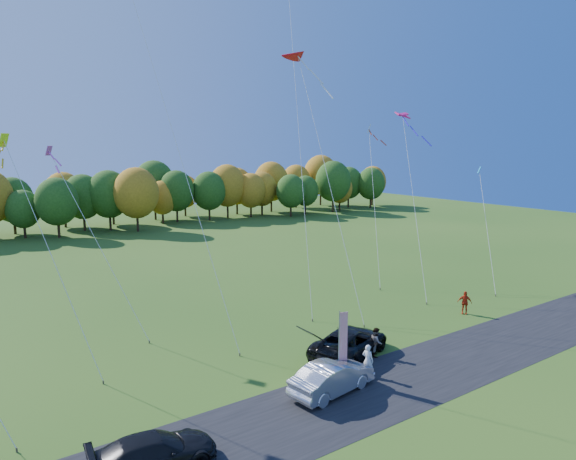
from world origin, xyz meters
TOP-DOWN VIEW (x-y plane):
  - ground at (0.00, 0.00)m, footprint 160.00×160.00m
  - asphalt_strip at (0.00, -4.00)m, footprint 90.00×6.00m
  - tree_line at (0.00, 55.00)m, footprint 116.00×12.00m
  - black_suv at (0.47, 0.12)m, footprint 6.60×4.59m
  - silver_sedan at (-3.42, -2.93)m, footprint 5.17×2.43m
  - dark_truck_a at (-13.28, -3.86)m, footprint 5.19×2.56m
  - person_tailgate_a at (-0.56, -2.56)m, footprint 0.61×0.76m
  - person_tailgate_b at (1.78, -0.82)m, footprint 1.07×1.09m
  - person_east at (12.85, 1.03)m, footprint 0.97×1.09m
  - feather_flag at (-1.99, -2.02)m, footprint 0.50×0.20m
  - kite_delta_blue at (-6.79, 8.73)m, footprint 4.83×10.75m
  - kite_parafoil_orange at (5.62, 12.63)m, footprint 8.53×13.44m
  - kite_delta_red at (5.24, 8.42)m, footprint 2.92×10.98m
  - kite_parafoil_rainbow at (14.53, 7.89)m, footprint 6.14×8.01m
  - kite_diamond_yellow at (-14.47, 7.55)m, footprint 3.77×6.16m
  - kite_diamond_white at (14.61, 12.77)m, footprint 5.55×7.71m
  - kite_diamond_pink at (-10.83, 12.50)m, footprint 4.47×7.67m
  - kite_diamond_blue_low at (20.95, 4.94)m, footprint 4.73×5.79m

SIDE VIEW (x-z plane):
  - ground at x=0.00m, z-range 0.00..0.00m
  - tree_line at x=0.00m, z-range -5.00..5.00m
  - asphalt_strip at x=0.00m, z-range 0.00..0.01m
  - dark_truck_a at x=-13.28m, z-range 0.00..1.45m
  - silver_sedan at x=-3.42m, z-range 0.00..1.64m
  - black_suv at x=0.47m, z-range 0.00..1.67m
  - person_tailgate_b at x=1.78m, z-range 0.00..1.77m
  - person_east at x=12.85m, z-range 0.00..1.77m
  - person_tailgate_a at x=-0.56m, z-range 0.00..1.82m
  - feather_flag at x=-1.99m, z-range 0.43..4.33m
  - kite_diamond_blue_low at x=20.95m, z-range -0.23..10.73m
  - kite_diamond_pink at x=-10.83m, z-range -0.22..12.72m
  - kite_diamond_yellow at x=-14.47m, z-range -0.26..13.43m
  - kite_diamond_white at x=14.61m, z-range -0.33..14.83m
  - kite_parafoil_rainbow at x=14.53m, z-range -0.15..15.85m
  - kite_delta_red at x=5.24m, z-range 0.05..21.52m
  - kite_delta_blue at x=-6.79m, z-range -0.37..27.02m
  - kite_parafoil_orange at x=5.62m, z-range -0.23..28.96m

